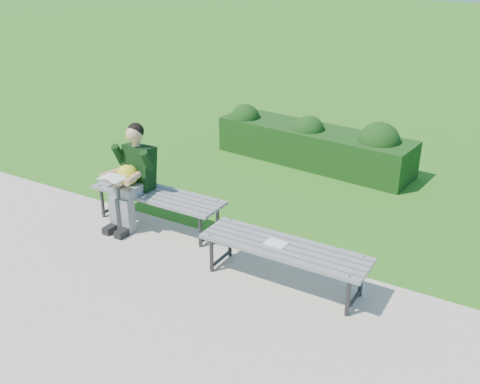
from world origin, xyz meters
The scene contains 7 objects.
ground centered at (0.00, 0.00, 0.00)m, with size 80.00×80.00×0.00m.
walkway centered at (0.00, -1.75, 0.01)m, with size 30.00×3.50×0.02m.
hedge centered at (0.05, 2.96, 0.37)m, with size 3.41×1.19×0.90m.
bench_left centered at (-0.78, -0.16, 0.42)m, with size 1.80×0.50×0.46m.
bench_right centered at (1.19, -0.55, 0.42)m, with size 1.80×0.50×0.46m.
seated_boy centered at (-1.08, -0.26, 0.71)m, with size 0.56×0.76×1.31m.
paper_sheet centered at (1.09, -0.55, 0.47)m, with size 0.23×0.17×0.01m.
Camera 1 is at (3.24, -4.92, 3.22)m, focal length 40.00 mm.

